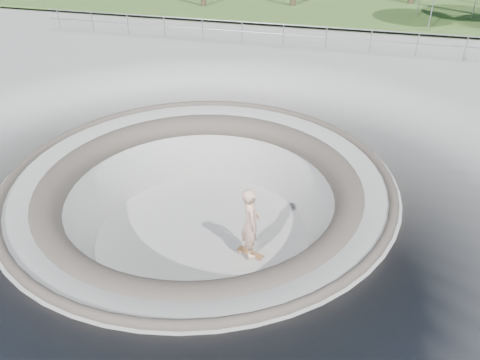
{
  "coord_description": "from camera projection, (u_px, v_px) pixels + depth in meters",
  "views": [
    {
      "loc": [
        3.78,
        -9.98,
        6.53
      ],
      "look_at": [
        1.03,
        0.27,
        -0.1
      ],
      "focal_mm": 35.0,
      "sensor_mm": 36.0,
      "label": 1
    }
  ],
  "objects": [
    {
      "name": "ground",
      "position": [
        200.0,
        177.0,
        12.46
      ],
      "size": [
        180.0,
        180.0,
        0.0
      ],
      "primitive_type": "plane",
      "color": "#979792",
      "rests_on": "ground"
    },
    {
      "name": "skateboard",
      "position": [
        250.0,
        253.0,
        12.63
      ],
      "size": [
        0.79,
        0.46,
        0.08
      ],
      "color": "brown",
      "rests_on": "ground"
    },
    {
      "name": "safety_railing",
      "position": [
        283.0,
        35.0,
        21.92
      ],
      "size": [
        25.0,
        0.06,
        1.03
      ],
      "color": "gray",
      "rests_on": "ground"
    },
    {
      "name": "skater",
      "position": [
        251.0,
        223.0,
        12.09
      ],
      "size": [
        0.73,
        0.86,
        2.01
      ],
      "primitive_type": "imported",
      "rotation": [
        0.0,
        0.0,
        1.97
      ],
      "color": "beige",
      "rests_on": "skateboard"
    },
    {
      "name": "distant_hills",
      "position": [
        370.0,
        8.0,
        62.19
      ],
      "size": [
        103.2,
        45.0,
        28.6
      ],
      "color": "olive",
      "rests_on": "ground"
    },
    {
      "name": "skate_bowl",
      "position": [
        203.0,
        231.0,
        13.43
      ],
      "size": [
        14.0,
        14.0,
        4.1
      ],
      "color": "#979792",
      "rests_on": "ground"
    }
  ]
}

